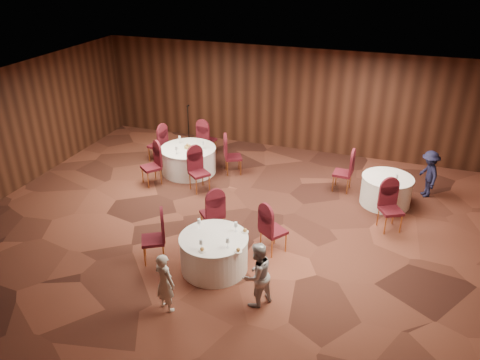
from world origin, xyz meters
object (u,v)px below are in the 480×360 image
(table_right, at_px, (386,190))
(man_c, at_px, (428,174))
(mic_stand, at_px, (189,138))
(table_left, at_px, (189,160))
(woman_b, at_px, (257,275))
(woman_a, at_px, (165,282))
(table_main, at_px, (214,253))

(table_right, xyz_separation_m, man_c, (0.97, 0.78, 0.25))
(mic_stand, xyz_separation_m, man_c, (7.10, -0.75, 0.20))
(table_right, relative_size, man_c, 1.01)
(table_left, distance_m, woman_b, 5.85)
(woman_b, bearing_deg, woman_a, -32.28)
(table_right, distance_m, woman_b, 5.02)
(table_left, distance_m, man_c, 6.49)
(table_main, bearing_deg, table_left, 121.06)
(mic_stand, height_order, woman_a, mic_stand)
(table_left, distance_m, woman_a, 5.72)
(mic_stand, distance_m, woman_a, 7.31)
(mic_stand, bearing_deg, man_c, -6.01)
(table_left, relative_size, woman_b, 1.24)
(table_main, bearing_deg, mic_stand, 119.30)
(woman_a, height_order, woman_b, woman_b)
(table_main, relative_size, woman_b, 1.08)
(table_right, height_order, woman_a, woman_a)
(woman_b, bearing_deg, man_c, -175.31)
(table_main, xyz_separation_m, table_right, (3.09, 3.89, 0.00))
(table_main, relative_size, woman_a, 1.17)
(table_right, xyz_separation_m, mic_stand, (-6.13, 1.53, 0.05))
(table_main, bearing_deg, table_right, 51.53)
(woman_a, xyz_separation_m, woman_b, (1.49, 0.67, 0.05))
(table_left, distance_m, table_right, 5.48)
(table_main, xyz_separation_m, table_left, (-2.39, 3.96, -0.00))
(table_right, height_order, mic_stand, mic_stand)
(table_left, relative_size, table_right, 1.25)
(table_main, height_order, mic_stand, mic_stand)
(table_right, bearing_deg, table_left, 179.25)
(table_main, height_order, table_right, same)
(table_right, bearing_deg, woman_b, -113.20)
(table_main, relative_size, man_c, 1.10)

